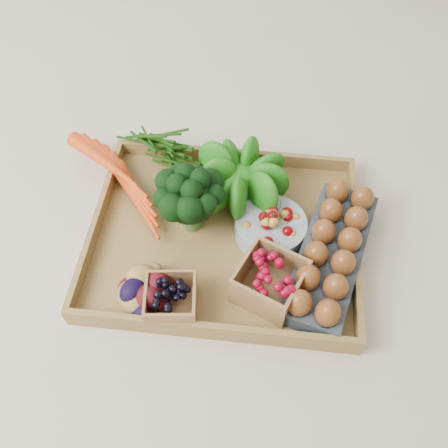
# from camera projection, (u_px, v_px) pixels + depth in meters

# --- Properties ---
(ground) EXTENTS (4.00, 4.00, 0.00)m
(ground) POSITION_uv_depth(u_px,v_px,m) (224.00, 241.00, 1.06)
(ground) COLOR beige
(ground) RESTS_ON ground
(tray) EXTENTS (0.55, 0.45, 0.01)m
(tray) POSITION_uv_depth(u_px,v_px,m) (224.00, 239.00, 1.06)
(tray) COLOR olive
(tray) RESTS_ON ground
(carrots) EXTENTS (0.24, 0.17, 0.06)m
(carrots) POSITION_uv_depth(u_px,v_px,m) (128.00, 183.00, 1.10)
(carrots) COLOR red
(carrots) RESTS_ON tray
(lettuce) EXTENTS (0.13, 0.13, 0.13)m
(lettuce) POSITION_uv_depth(u_px,v_px,m) (242.00, 174.00, 1.06)
(lettuce) COLOR #155B0E
(lettuce) RESTS_ON tray
(broccoli) EXTENTS (0.15, 0.15, 0.12)m
(broccoli) POSITION_uv_depth(u_px,v_px,m) (191.00, 207.00, 1.02)
(broccoli) COLOR black
(broccoli) RESTS_ON tray
(cherry_bowl) EXTENTS (0.15, 0.15, 0.04)m
(cherry_bowl) POSITION_uv_depth(u_px,v_px,m) (270.00, 228.00, 1.04)
(cherry_bowl) COLOR #8C9EA5
(cherry_bowl) RESTS_ON tray
(egg_carton) EXTENTS (0.20, 0.36, 0.04)m
(egg_carton) POSITION_uv_depth(u_px,v_px,m) (330.00, 256.00, 1.00)
(egg_carton) COLOR #363C45
(egg_carton) RESTS_ON tray
(potatoes) EXTENTS (0.15, 0.15, 0.09)m
(potatoes) POSITION_uv_depth(u_px,v_px,m) (145.00, 286.00, 0.93)
(potatoes) COLOR #3B090F
(potatoes) RESTS_ON tray
(punnet_blackberry) EXTENTS (0.10, 0.10, 0.06)m
(punnet_blackberry) POSITION_uv_depth(u_px,v_px,m) (171.00, 300.00, 0.93)
(punnet_blackberry) COLOR black
(punnet_blackberry) RESTS_ON tray
(punnet_raspberry) EXTENTS (0.15, 0.15, 0.08)m
(punnet_raspberry) POSITION_uv_depth(u_px,v_px,m) (270.00, 281.00, 0.94)
(punnet_raspberry) COLOR maroon
(punnet_raspberry) RESTS_ON tray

